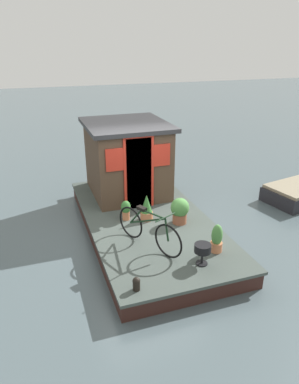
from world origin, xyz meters
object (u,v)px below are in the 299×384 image
object	(u,v)px
potted_plant_succulent	(180,210)
potted_plant_ivy	(217,239)
mooring_bollard	(136,283)
houseboat_cabin	(127,158)
bicycle	(148,229)
potted_plant_rosemary	(147,208)
potted_plant_thyme	(126,209)
charcoal_grill	(203,249)

from	to	relation	value
potted_plant_succulent	potted_plant_ivy	size ratio (longest dim) A/B	1.03
potted_plant_succulent	mooring_bollard	xyz separation A→B (m)	(-1.88, 1.57, -0.18)
houseboat_cabin	bicycle	xyz separation A→B (m)	(-2.74, 0.36, -0.56)
houseboat_cabin	potted_plant_succulent	distance (m)	2.21
potted_plant_ivy	potted_plant_rosemary	size ratio (longest dim) A/B	0.95
potted_plant_ivy	potted_plant_thyme	world-z (taller)	potted_plant_ivy
houseboat_cabin	bicycle	bearing A→B (deg)	172.45
charcoal_grill	mooring_bollard	xyz separation A→B (m)	(-0.31, 1.32, -0.18)
mooring_bollard	potted_plant_ivy	bearing A→B (deg)	-71.18
potted_plant_ivy	bicycle	bearing A→B (deg)	63.43
bicycle	mooring_bollard	world-z (taller)	bicycle
houseboat_cabin	potted_plant_ivy	xyz separation A→B (m)	(-3.31, -0.79, -0.67)
potted_plant_succulent	mooring_bollard	distance (m)	2.45
potted_plant_succulent	potted_plant_rosemary	bearing A→B (deg)	58.80
houseboat_cabin	bicycle	size ratio (longest dim) A/B	1.43
potted_plant_ivy	potted_plant_rosemary	bearing A→B (deg)	26.56
potted_plant_ivy	houseboat_cabin	bearing A→B (deg)	13.46
potted_plant_succulent	potted_plant_ivy	distance (m)	1.29
charcoal_grill	mooring_bollard	size ratio (longest dim) A/B	1.70
mooring_bollard	bicycle	bearing A→B (deg)	-27.31
potted_plant_rosemary	charcoal_grill	xyz separation A→B (m)	(-1.95, -0.38, 0.02)
houseboat_cabin	charcoal_grill	bearing A→B (deg)	-174.50
potted_plant_thyme	mooring_bollard	size ratio (longest dim) A/B	1.92
potted_plant_thyme	houseboat_cabin	bearing A→B (deg)	-17.35
potted_plant_ivy	charcoal_grill	bearing A→B (deg)	123.31
charcoal_grill	potted_plant_rosemary	bearing A→B (deg)	11.13
potted_plant_rosemary	bicycle	bearing A→B (deg)	163.23
bicycle	potted_plant_ivy	xyz separation A→B (m)	(-0.58, -1.15, -0.11)
potted_plant_ivy	potted_plant_succulent	bearing A→B (deg)	8.78
houseboat_cabin	potted_plant_rosemary	size ratio (longest dim) A/B	3.67
houseboat_cabin	potted_plant_succulent	xyz separation A→B (m)	(-2.04, -0.60, -0.62)
potted_plant_ivy	potted_plant_rosemary	xyz separation A→B (m)	(1.66, 0.83, 0.03)
potted_plant_succulent	charcoal_grill	world-z (taller)	potted_plant_succulent
potted_plant_rosemary	mooring_bollard	xyz separation A→B (m)	(-2.26, 0.93, -0.16)
houseboat_cabin	potted_plant_ivy	bearing A→B (deg)	-166.54
potted_plant_succulent	potted_plant_ivy	world-z (taller)	potted_plant_succulent
bicycle	potted_plant_thyme	xyz separation A→B (m)	(1.23, 0.11, -0.13)
potted_plant_rosemary	houseboat_cabin	bearing A→B (deg)	-1.27
houseboat_cabin	mooring_bollard	bearing A→B (deg)	166.07
bicycle	potted_plant_thyme	size ratio (longest dim) A/B	3.39
houseboat_cabin	mooring_bollard	world-z (taller)	houseboat_cabin
houseboat_cabin	potted_plant_rosemary	world-z (taller)	houseboat_cabin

